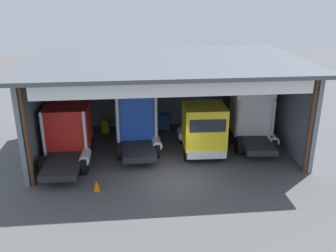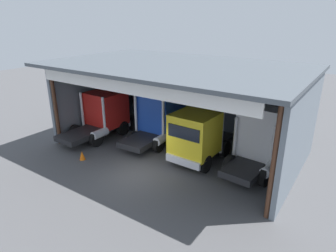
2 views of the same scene
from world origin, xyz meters
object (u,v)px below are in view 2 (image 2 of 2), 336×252
object	(u,v)px
oil_drum	(158,118)
truck_white_yard_outside	(261,138)
traffic_cone	(82,155)
truck_blue_center_bay	(159,114)
truck_red_center_right_bay	(103,114)
truck_yellow_center_left_bay	(197,136)
tool_cart	(203,126)

from	to	relation	value
oil_drum	truck_white_yard_outside	bearing A→B (deg)	-18.16
traffic_cone	truck_blue_center_bay	bearing A→B (deg)	67.79
truck_red_center_right_bay	truck_yellow_center_left_bay	size ratio (longest dim) A/B	1.00
oil_drum	tool_cart	xyz separation A→B (m)	(4.08, 0.25, 0.05)
truck_white_yard_outside	truck_yellow_center_left_bay	bearing A→B (deg)	-156.52
truck_blue_center_bay	truck_red_center_right_bay	bearing A→B (deg)	-160.43
tool_cart	truck_red_center_right_bay	bearing A→B (deg)	-142.06
truck_white_yard_outside	oil_drum	size ratio (longest dim) A/B	5.25
truck_yellow_center_left_bay	tool_cart	xyz separation A→B (m)	(-1.91, 4.48, -1.17)
truck_white_yard_outside	traffic_cone	xyz separation A→B (m)	(-9.32, -4.88, -1.69)
tool_cart	truck_blue_center_bay	bearing A→B (deg)	-122.61
truck_yellow_center_left_bay	oil_drum	xyz separation A→B (m)	(-5.99, 4.23, -1.22)
truck_blue_center_bay	tool_cart	bearing A→B (deg)	55.46
truck_yellow_center_left_bay	tool_cart	size ratio (longest dim) A/B	5.26
truck_red_center_right_bay	truck_yellow_center_left_bay	bearing A→B (deg)	1.27
tool_cart	truck_yellow_center_left_bay	bearing A→B (deg)	-66.88
truck_white_yard_outside	traffic_cone	world-z (taller)	truck_white_yard_outside
truck_blue_center_bay	truck_white_yard_outside	xyz separation A→B (m)	(7.20, -0.30, 0.05)
truck_red_center_right_bay	traffic_cone	size ratio (longest dim) A/B	9.41
tool_cart	traffic_cone	xyz separation A→B (m)	(-4.05, -8.20, -0.22)
truck_red_center_right_bay	tool_cart	distance (m)	7.52
tool_cart	truck_white_yard_outside	bearing A→B (deg)	-32.23
truck_white_yard_outside	tool_cart	bearing A→B (deg)	152.19
truck_blue_center_bay	oil_drum	distance (m)	3.80
truck_blue_center_bay	truck_yellow_center_left_bay	world-z (taller)	truck_blue_center_bay
truck_red_center_right_bay	truck_yellow_center_left_bay	world-z (taller)	truck_red_center_right_bay
truck_blue_center_bay	truck_yellow_center_left_bay	distance (m)	4.12
tool_cart	traffic_cone	world-z (taller)	tool_cart
truck_red_center_right_bay	tool_cart	bearing A→B (deg)	38.57
truck_blue_center_bay	truck_white_yard_outside	size ratio (longest dim) A/B	1.10
traffic_cone	truck_yellow_center_left_bay	bearing A→B (deg)	31.95
truck_red_center_right_bay	truck_blue_center_bay	world-z (taller)	truck_blue_center_bay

